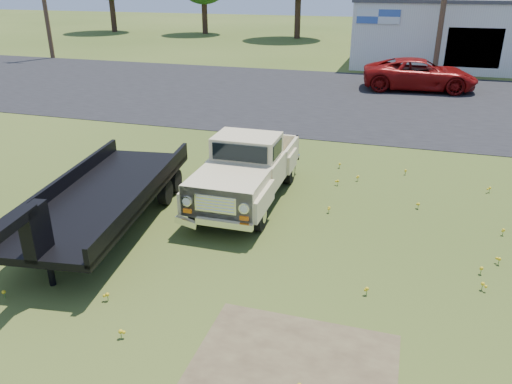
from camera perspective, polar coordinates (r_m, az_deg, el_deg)
ground at (r=10.64m, az=0.23°, el=-6.58°), size 140.00×140.00×0.00m
asphalt_lot at (r=24.57m, az=10.53°, el=10.44°), size 90.00×14.00×0.02m
dirt_patch_a at (r=7.97m, az=4.58°, el=-18.49°), size 3.00×2.00×0.01m
dirt_patch_b at (r=14.21m, az=-3.43°, el=1.35°), size 2.20×1.60×0.01m
commercial_building at (r=36.13m, az=23.19°, el=16.45°), size 14.20×8.20×4.15m
vintage_pickup_truck at (r=12.57m, az=-1.02°, el=2.69°), size 1.92×4.86×1.76m
flatbed_trailer at (r=11.76m, az=-16.97°, el=0.16°), size 3.05×6.73×1.77m
red_pickup at (r=27.29m, az=18.19°, el=12.63°), size 5.81×3.08×1.56m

